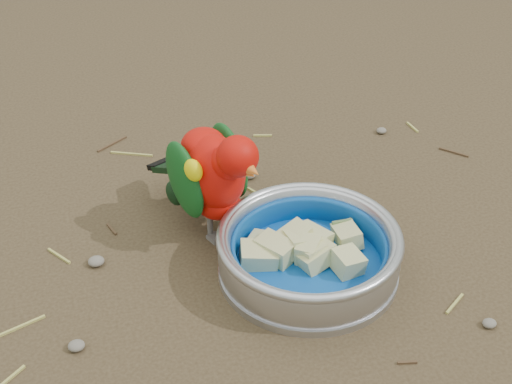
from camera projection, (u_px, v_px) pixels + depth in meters
name	position (u px, v px, depth m)	size (l,w,h in m)	color
ground	(247.00, 315.00, 0.91)	(60.00, 60.00, 0.00)	#443623
food_bowl	(308.00, 268.00, 0.96)	(0.22, 0.22, 0.02)	#B2B2BA
bowl_wall	(309.00, 249.00, 0.95)	(0.22, 0.22, 0.04)	#B2B2BA
fruit_wedges	(309.00, 254.00, 0.95)	(0.13, 0.13, 0.03)	#CBC884
lory_parrot	(214.00, 181.00, 0.99)	(0.09, 0.20, 0.16)	#C20D06
ground_debris	(193.00, 268.00, 0.97)	(0.90, 0.80, 0.01)	tan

